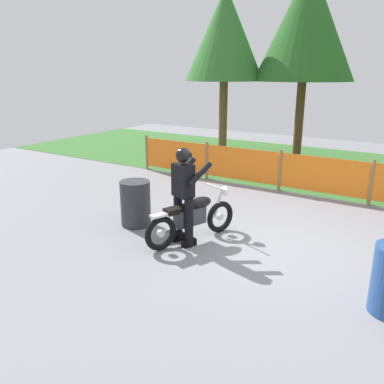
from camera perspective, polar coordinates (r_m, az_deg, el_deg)
ground at (r=6.99m, az=11.14°, el=-7.73°), size 24.00×24.00×0.02m
grass_verge at (r=12.92m, az=21.74°, el=2.96°), size 24.00×6.34×0.01m
barrier_fence at (r=9.77m, az=18.40°, el=2.31°), size 10.63×0.08×1.05m
tree_leftmost at (r=13.71m, az=4.77°, el=21.64°), size 2.60×2.60×5.46m
tree_near_left at (r=13.64m, az=16.24°, el=22.36°), size 3.12×3.12×6.04m
motorcycle_lead at (r=6.91m, az=0.07°, el=-3.65°), size 0.85×1.82×0.90m
rider_lead at (r=6.65m, az=-1.17°, el=-0.12°), size 0.68×0.69×1.69m
oil_drum at (r=7.70m, az=-8.16°, el=-1.62°), size 0.58×0.58×0.88m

